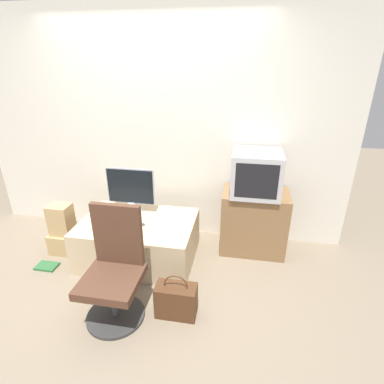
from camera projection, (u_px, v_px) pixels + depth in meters
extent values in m
plane|color=#7F705B|center=(124.00, 299.00, 2.77)|extent=(12.00, 12.00, 0.00)
cube|color=silver|center=(157.00, 129.00, 3.44)|extent=(4.40, 0.05, 2.60)
cube|color=#CCB289|center=(139.00, 240.00, 3.27)|extent=(1.21, 0.84, 0.46)
cube|color=olive|center=(254.00, 222.00, 3.38)|extent=(0.71, 0.46, 0.72)
cylinder|color=#B2B2B7|center=(133.00, 210.00, 3.39)|extent=(0.21, 0.21, 0.02)
cylinder|color=#B2B2B7|center=(132.00, 206.00, 3.37)|extent=(0.09, 0.09, 0.09)
cube|color=#B2B2B7|center=(131.00, 186.00, 3.28)|extent=(0.54, 0.01, 0.41)
cube|color=black|center=(130.00, 186.00, 3.27)|extent=(0.52, 0.02, 0.38)
cube|color=silver|center=(123.00, 222.00, 3.15)|extent=(0.31, 0.12, 0.01)
ellipsoid|color=#4C4C51|center=(142.00, 224.00, 3.10)|extent=(0.07, 0.03, 0.03)
cube|color=#B7B7BC|center=(256.00, 173.00, 3.13)|extent=(0.51, 0.48, 0.46)
cube|color=black|center=(256.00, 181.00, 2.92)|extent=(0.42, 0.01, 0.36)
cylinder|color=#333333|center=(116.00, 315.00, 2.57)|extent=(0.49, 0.49, 0.03)
cylinder|color=#4C4C51|center=(114.00, 300.00, 2.50)|extent=(0.05, 0.05, 0.32)
cube|color=#513323|center=(111.00, 281.00, 2.42)|extent=(0.47, 0.47, 0.07)
cube|color=#513323|center=(118.00, 235.00, 2.49)|extent=(0.42, 0.05, 0.55)
cube|color=tan|center=(66.00, 242.00, 3.43)|extent=(0.30, 0.26, 0.24)
cube|color=tan|center=(61.00, 220.00, 3.31)|extent=(0.23, 0.19, 0.35)
cube|color=#4C2D19|center=(176.00, 301.00, 2.55)|extent=(0.35, 0.18, 0.30)
torus|color=#4C2D19|center=(176.00, 285.00, 2.49)|extent=(0.20, 0.01, 0.20)
cube|color=#2D6638|center=(47.00, 266.00, 3.19)|extent=(0.22, 0.15, 0.02)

